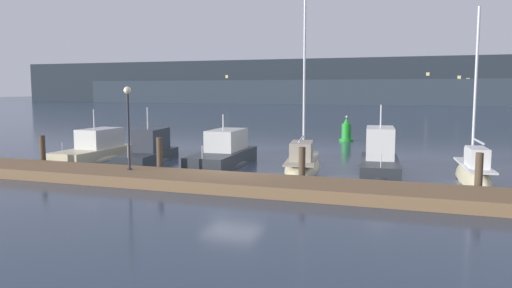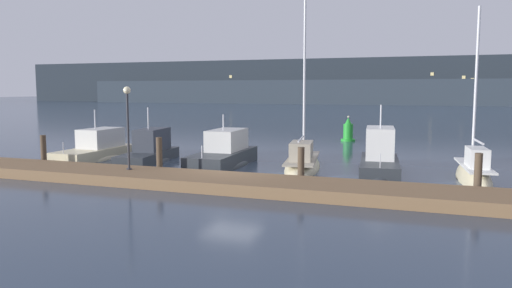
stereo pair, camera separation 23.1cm
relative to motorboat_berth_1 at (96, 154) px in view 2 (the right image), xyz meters
name	(u,v)px [view 2 (the right image)]	position (x,y,z in m)	size (l,w,h in m)	color
ground_plane	(232,178)	(9.76, -3.15, -0.27)	(400.00, 400.00, 0.00)	#2D3D51
dock	(210,182)	(9.76, -5.36, -0.04)	(27.73, 2.80, 0.45)	brown
mooring_pile_0	(44,151)	(-0.28, -3.71, 0.56)	(0.28, 0.28, 1.66)	#4C3D2D
mooring_pile_1	(159,156)	(6.42, -3.71, 0.62)	(0.28, 0.28, 1.77)	#4C3D2D
mooring_pile_2	(301,166)	(13.11, -3.71, 0.52)	(0.28, 0.28, 1.58)	#4C3D2D
mooring_pile_3	(478,175)	(19.81, -3.71, 0.55)	(0.28, 0.28, 1.63)	#4C3D2D
motorboat_berth_1	(96,154)	(0.00, 0.00, 0.00)	(2.24, 6.11, 3.37)	beige
motorboat_berth_2	(149,156)	(3.53, -0.02, 0.04)	(2.65, 5.92, 3.46)	#2D3338
motorboat_berth_3	(223,160)	(7.96, 0.04, 0.03)	(2.50, 6.52, 3.28)	#2D3338
sailboat_berth_4	(302,165)	(12.08, 0.48, -0.10)	(2.78, 6.72, 10.55)	beige
motorboat_berth_5	(379,166)	(15.84, 0.36, 0.09)	(2.56, 6.24, 3.88)	#2D3338
sailboat_berth_6	(473,178)	(19.88, -0.36, -0.12)	(1.77, 5.50, 8.28)	beige
channel_buoy	(348,132)	(11.93, 14.64, 0.45)	(1.09, 1.09, 1.94)	green
dock_lamppost	(128,114)	(5.71, -5.09, 2.63)	(0.32, 0.32, 3.62)	#2D2D33
hillside_backdrop	(394,83)	(6.89, 117.14, 5.39)	(240.00, 23.00, 12.27)	#232B33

